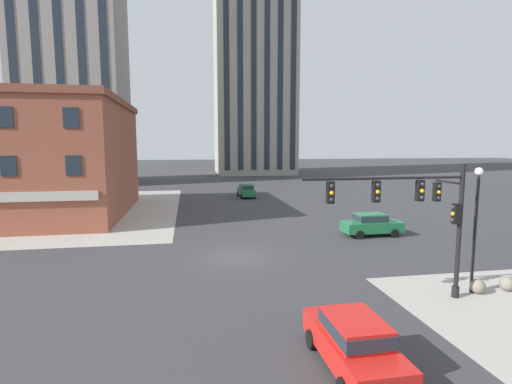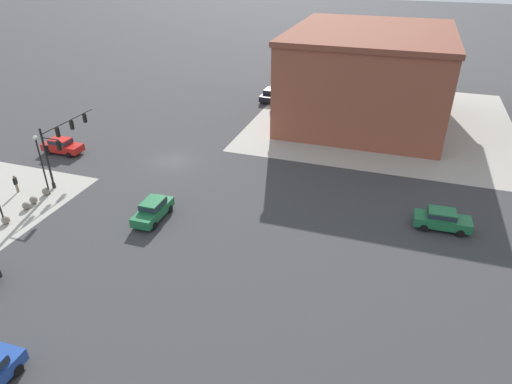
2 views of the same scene
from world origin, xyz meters
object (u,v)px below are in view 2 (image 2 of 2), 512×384
traffic_signal_main (59,142)px  car_cross_eastbound (153,209)px  car_main_southbound_far (442,219)px  car_parked_curb (62,145)px  street_lamp_corner_near (41,159)px  pedestrian_near_bench (16,183)px  bollard_sphere_curb_c (26,206)px  car_cross_westbound (279,83)px  bollard_sphere_curb_b (34,200)px  bollard_sphere_curb_d (6,220)px  car_main_northbound_far (270,94)px  bollard_sphere_curb_a (46,191)px

traffic_signal_main → car_cross_eastbound: traffic_signal_main is taller
car_main_southbound_far → car_parked_curb: size_ratio=1.01×
car_main_southbound_far → car_parked_curb: same height
street_lamp_corner_near → pedestrian_near_bench: bearing=-78.5°
bollard_sphere_curb_c → car_cross_westbound: car_cross_westbound is taller
car_cross_westbound → pedestrian_near_bench: bearing=-19.2°
bollard_sphere_curb_c → car_main_southbound_far: size_ratio=0.15×
street_lamp_corner_near → car_cross_westbound: size_ratio=1.28×
pedestrian_near_bench → car_cross_eastbound: size_ratio=0.38×
traffic_signal_main → bollard_sphere_curb_b: size_ratio=10.82×
bollard_sphere_curb_d → car_main_southbound_far: bearing=107.3°
car_cross_eastbound → car_parked_curb: 18.36m
traffic_signal_main → bollard_sphere_curb_b: bearing=1.2°
traffic_signal_main → car_cross_westbound: traffic_signal_main is taller
car_main_northbound_far → car_cross_eastbound: (33.71, 0.02, 0.00)m
traffic_signal_main → car_parked_curb: 7.63m
car_cross_westbound → car_parked_curb: (31.22, -15.75, 0.00)m
car_cross_eastbound → car_parked_curb: same height
bollard_sphere_curb_c → car_main_northbound_far: (-35.87, 11.29, 0.58)m
pedestrian_near_bench → bollard_sphere_curb_d: bearing=34.3°
bollard_sphere_curb_d → car_main_southbound_far: size_ratio=0.15×
bollard_sphere_curb_a → car_main_southbound_far: car_main_southbound_far is taller
car_cross_eastbound → car_main_northbound_far: bearing=-180.0°
car_cross_westbound → car_cross_eastbound: bearing=0.7°
street_lamp_corner_near → car_main_northbound_far: 35.04m
bollard_sphere_curb_c → street_lamp_corner_near: (-2.80, 0.02, 3.25)m
car_main_southbound_far → car_main_northbound_far: bearing=-140.4°
traffic_signal_main → street_lamp_corner_near: bearing=4.9°
bollard_sphere_curb_a → car_main_southbound_far: (-5.61, 34.33, 0.58)m
bollard_sphere_curb_b → car_parked_curb: bearing=-154.0°
traffic_signal_main → bollard_sphere_curb_a: size_ratio=10.82×
bollard_sphere_curb_a → bollard_sphere_curb_c: size_ratio=1.00×
bollard_sphere_curb_b → bollard_sphere_curb_a: bearing=-178.5°
bollard_sphere_curb_a → bollard_sphere_curb_b: same height
car_parked_curb → pedestrian_near_bench: bearing=12.3°
bollard_sphere_curb_a → car_main_southbound_far: 34.79m
pedestrian_near_bench → car_cross_westbound: pedestrian_near_bench is taller
bollard_sphere_curb_c → bollard_sphere_curb_d: bearing=1.7°
bollard_sphere_curb_c → car_main_southbound_far: 35.14m
bollard_sphere_curb_c → car_parked_curb: (-10.80, -4.90, 0.58)m
pedestrian_near_bench → car_main_northbound_far: 36.61m
bollard_sphere_curb_b → car_cross_eastbound: car_cross_eastbound is taller
street_lamp_corner_near → car_parked_curb: (-8.00, -4.93, -2.68)m
bollard_sphere_curb_a → bollard_sphere_curb_d: 4.99m
traffic_signal_main → pedestrian_near_bench: traffic_signal_main is taller
car_main_southbound_far → bollard_sphere_curb_c: bearing=-76.5°
bollard_sphere_curb_c → pedestrian_near_bench: pedestrian_near_bench is taller
bollard_sphere_curb_a → bollard_sphere_curb_b: 1.60m
bollard_sphere_curb_d → car_cross_westbound: size_ratio=0.15×
bollard_sphere_curb_d → pedestrian_near_bench: 5.54m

